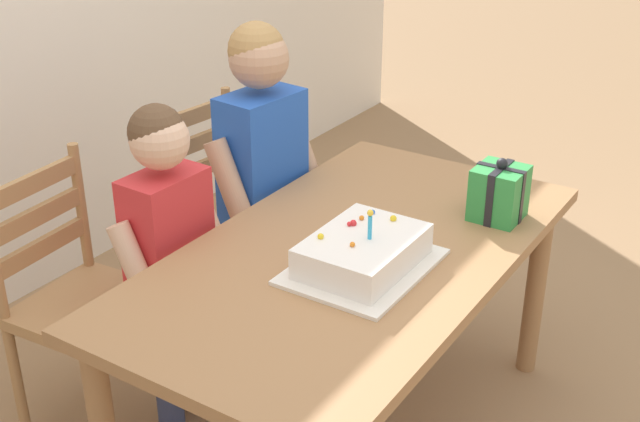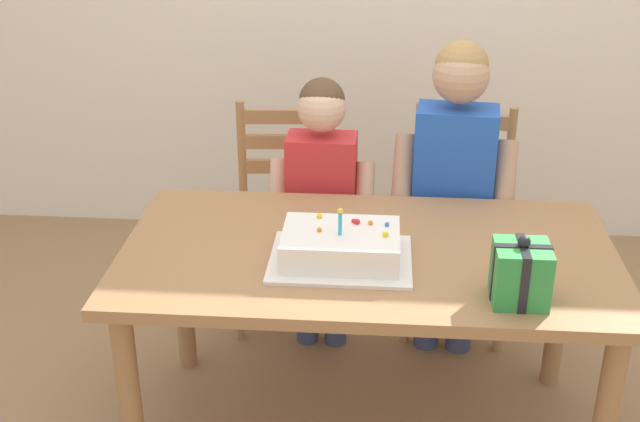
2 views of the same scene
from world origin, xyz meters
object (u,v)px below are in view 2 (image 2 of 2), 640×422
object	(u,v)px
birthday_cake	(341,247)
gift_box_red_large	(521,273)
child_older	(454,173)
dining_table	(368,275)
chair_right	(459,220)
chair_left	(286,214)
child_younger	(322,191)

from	to	relation	value
birthday_cake	gift_box_red_large	size ratio (longest dim) A/B	2.13
birthday_cake	child_older	distance (m)	0.75
dining_table	chair_right	world-z (taller)	chair_right
chair_left	chair_right	world-z (taller)	same
gift_box_red_large	chair_right	size ratio (longest dim) A/B	0.22
dining_table	gift_box_red_large	size ratio (longest dim) A/B	7.66
gift_box_red_large	child_younger	bearing A→B (deg)	126.87
chair_right	chair_left	bearing A→B (deg)	179.99
birthday_cake	child_older	world-z (taller)	child_older
chair_left	child_older	size ratio (longest dim) A/B	0.72
child_younger	dining_table	bearing A→B (deg)	-70.93
chair_right	child_younger	world-z (taller)	child_younger
birthday_cake	dining_table	bearing A→B (deg)	44.98
gift_box_red_large	child_younger	size ratio (longest dim) A/B	0.18
birthday_cake	gift_box_red_large	xyz separation A→B (m)	(0.52, -0.19, 0.04)
child_older	child_younger	size ratio (longest dim) A/B	1.13
dining_table	birthday_cake	world-z (taller)	birthday_cake
chair_left	child_older	bearing A→B (deg)	-19.81
dining_table	child_younger	bearing A→B (deg)	109.07
chair_right	child_younger	distance (m)	0.64
chair_left	chair_right	size ratio (longest dim) A/B	1.00
birthday_cake	chair_right	bearing A→B (deg)	63.06
birthday_cake	child_younger	distance (m)	0.66
gift_box_red_large	chair_left	xyz separation A→B (m)	(-0.80, 1.08, -0.35)
birthday_cake	chair_right	xyz separation A→B (m)	(0.45, 0.88, -0.31)
child_younger	child_older	bearing A→B (deg)	-0.04
chair_right	child_younger	size ratio (longest dim) A/B	0.82
birthday_cake	chair_right	distance (m)	1.04
chair_left	birthday_cake	bearing A→B (deg)	-72.43
birthday_cake	child_younger	xyz separation A→B (m)	(-0.11, 0.64, -0.09)
dining_table	birthday_cake	bearing A→B (deg)	-135.02
chair_left	gift_box_red_large	bearing A→B (deg)	-53.47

